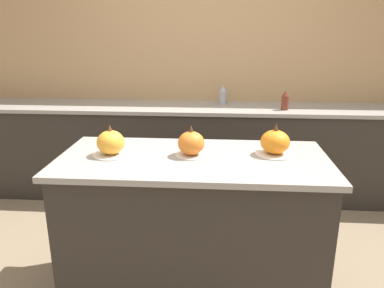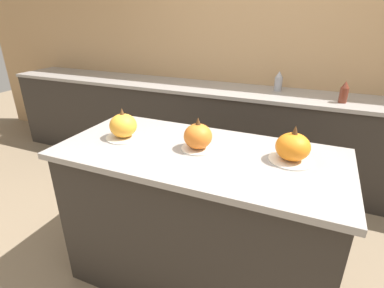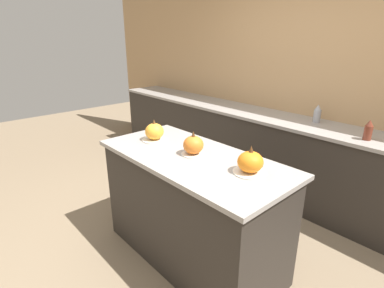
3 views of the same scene
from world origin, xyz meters
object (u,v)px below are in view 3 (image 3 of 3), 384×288
(pumpkin_cake_left, at_px, (154,132))
(pumpkin_cake_right, at_px, (250,163))
(bottle_short, at_px, (317,114))
(bottle_tall, at_px, (368,130))
(pumpkin_cake_center, at_px, (193,145))

(pumpkin_cake_left, relative_size, pumpkin_cake_right, 0.97)
(pumpkin_cake_left, height_order, bottle_short, pumpkin_cake_left)
(pumpkin_cake_right, relative_size, bottle_short, 1.20)
(pumpkin_cake_left, height_order, pumpkin_cake_right, pumpkin_cake_right)
(bottle_tall, bearing_deg, pumpkin_cake_right, -101.71)
(pumpkin_cake_right, distance_m, bottle_short, 1.59)
(pumpkin_cake_center, height_order, bottle_short, pumpkin_cake_center)
(bottle_tall, bearing_deg, pumpkin_cake_center, -119.19)
(pumpkin_cake_left, bearing_deg, pumpkin_cake_center, 2.95)
(pumpkin_cake_center, bearing_deg, pumpkin_cake_left, -177.05)
(pumpkin_cake_left, height_order, bottle_tall, pumpkin_cake_left)
(bottle_tall, height_order, bottle_short, bottle_short)
(pumpkin_cake_right, bearing_deg, pumpkin_cake_center, -173.37)
(pumpkin_cake_center, relative_size, pumpkin_cake_right, 0.83)
(bottle_tall, bearing_deg, pumpkin_cake_left, -131.59)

